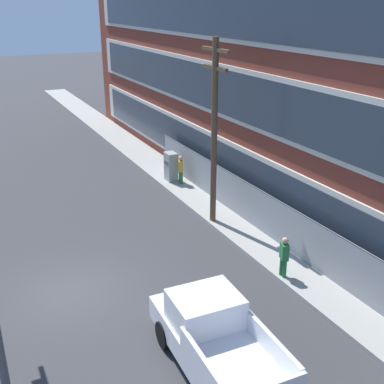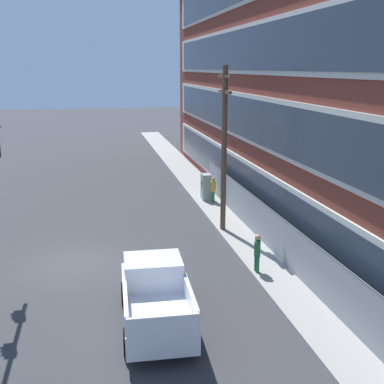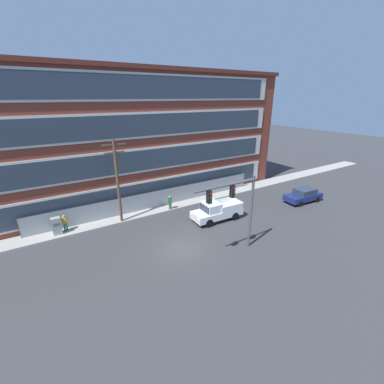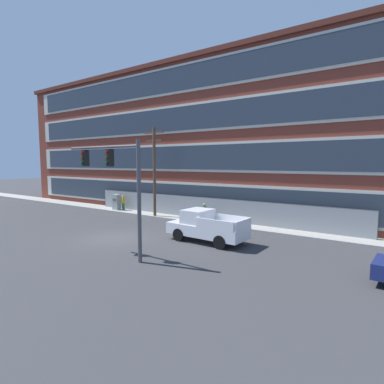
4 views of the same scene
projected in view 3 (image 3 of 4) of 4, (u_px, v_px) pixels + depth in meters
name	position (u px, v px, depth m)	size (l,w,h in m)	color
ground_plane	(182.00, 248.00, 20.68)	(160.00, 160.00, 0.00)	#38383A
sidewalk_building_side	(144.00, 212.00, 26.85)	(80.00, 2.18, 0.16)	#9E9B93
brick_mill_building	(93.00, 138.00, 28.42)	(44.13, 12.12, 14.23)	brown
chain_link_fence	(157.00, 199.00, 27.76)	(25.27, 0.06, 1.97)	gray
traffic_signal_mast	(237.00, 202.00, 18.72)	(5.35, 0.43, 6.01)	#4C4C51
pickup_truck_white	(216.00, 211.00, 25.06)	(5.18, 2.26, 1.96)	silver
sedan_navy	(303.00, 195.00, 29.49)	(4.63, 2.21, 1.56)	navy
utility_pole_near_corner	(117.00, 179.00, 23.35)	(2.10, 0.26, 8.03)	brown
electrical_cabinet	(57.00, 227.00, 22.23)	(0.73, 0.56, 1.72)	#939993
pedestrian_near_cabinet	(65.00, 223.00, 22.74)	(0.46, 0.38, 1.69)	#236B38
pedestrian_by_fence	(170.00, 202.00, 27.12)	(0.46, 0.36, 1.69)	#236B38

